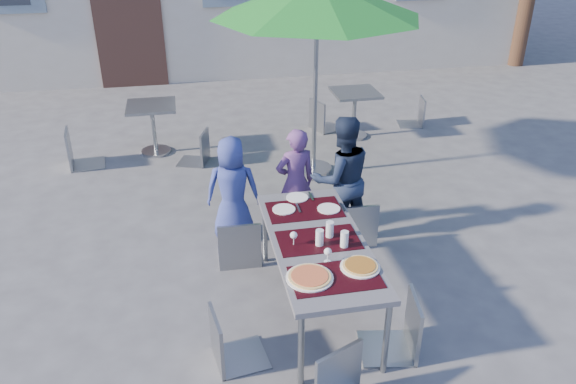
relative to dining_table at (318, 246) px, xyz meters
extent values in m
plane|color=#49484B|center=(0.07, 0.08, -0.70)|extent=(90.00, 90.00, 0.00)
cube|color=#3E261E|center=(-1.93, 7.55, 0.40)|extent=(1.30, 0.06, 2.20)
cylinder|color=#432B1C|center=(6.57, 7.58, 0.70)|extent=(0.36, 0.36, 2.80)
cube|color=#444348|center=(0.00, 0.00, 0.03)|extent=(0.80, 1.85, 0.05)
cylinder|color=gray|center=(-0.34, -0.86, -0.35)|extent=(0.05, 0.05, 0.70)
cylinder|color=gray|center=(0.34, -0.86, -0.35)|extent=(0.05, 0.05, 0.70)
cylinder|color=gray|center=(-0.34, 0.86, -0.35)|extent=(0.05, 0.05, 0.70)
cylinder|color=gray|center=(0.34, 0.86, -0.35)|extent=(0.05, 0.05, 0.70)
cube|color=black|center=(0.00, -0.55, 0.06)|extent=(0.70, 0.42, 0.01)
cube|color=black|center=(0.00, 0.00, 0.06)|extent=(0.70, 0.42, 0.01)
cube|color=black|center=(0.00, 0.55, 0.06)|extent=(0.70, 0.42, 0.01)
cylinder|color=white|center=(-0.20, -0.53, 0.07)|extent=(0.38, 0.38, 0.01)
cylinder|color=tan|center=(-0.20, -0.53, 0.08)|extent=(0.34, 0.34, 0.01)
cylinder|color=#AD3910|center=(-0.20, -0.53, 0.09)|extent=(0.29, 0.29, 0.01)
cylinder|color=white|center=(0.23, -0.47, 0.07)|extent=(0.32, 0.32, 0.01)
cylinder|color=tan|center=(0.23, -0.47, 0.08)|extent=(0.28, 0.28, 0.01)
cylinder|color=#833009|center=(0.23, -0.47, 0.09)|extent=(0.25, 0.25, 0.01)
cylinder|color=silver|center=(-0.01, -0.08, 0.13)|extent=(0.07, 0.07, 0.15)
cylinder|color=silver|center=(0.11, 0.04, 0.13)|extent=(0.07, 0.07, 0.15)
cylinder|color=silver|center=(0.19, -0.14, 0.13)|extent=(0.07, 0.07, 0.15)
cylinder|color=silver|center=(-0.23, -0.03, 0.06)|extent=(0.06, 0.06, 0.00)
cylinder|color=silver|center=(-0.23, -0.03, 0.09)|extent=(0.01, 0.01, 0.08)
sphere|color=silver|center=(-0.23, -0.03, 0.15)|extent=(0.06, 0.06, 0.06)
cylinder|color=silver|center=(-0.01, -0.33, 0.06)|extent=(0.06, 0.06, 0.00)
cylinder|color=silver|center=(-0.01, -0.33, 0.09)|extent=(0.01, 0.01, 0.08)
sphere|color=silver|center=(-0.01, -0.33, 0.15)|extent=(0.06, 0.06, 0.06)
cylinder|color=white|center=(-0.19, 0.58, 0.06)|extent=(0.22, 0.22, 0.01)
cube|color=#A0A2A8|center=(-0.05, 0.58, 0.06)|extent=(0.02, 0.18, 0.00)
cylinder|color=white|center=(0.23, 0.51, 0.06)|extent=(0.22, 0.22, 0.01)
cube|color=#A0A2A8|center=(0.37, 0.51, 0.06)|extent=(0.02, 0.18, 0.00)
cylinder|color=white|center=(-0.02, 0.79, 0.06)|extent=(0.22, 0.22, 0.01)
cube|color=#A0A2A8|center=(0.12, 0.79, 0.06)|extent=(0.02, 0.18, 0.00)
imported|color=#313D88|center=(-0.60, 1.40, -0.10)|extent=(0.63, 0.46, 1.19)
imported|color=#5D366E|center=(0.09, 1.39, -0.07)|extent=(0.50, 0.37, 1.25)
imported|color=#1C263D|center=(0.56, 1.21, 0.01)|extent=(0.72, 0.45, 1.42)
cube|color=gray|center=(-0.61, 0.98, -0.23)|extent=(0.45, 0.45, 0.03)
cube|color=gray|center=(-0.61, 0.77, 0.03)|extent=(0.43, 0.05, 0.52)
cylinder|color=gray|center=(-0.41, 1.16, -0.47)|extent=(0.02, 0.02, 0.45)
cylinder|color=gray|center=(-0.79, 1.17, -0.47)|extent=(0.02, 0.02, 0.45)
cylinder|color=gray|center=(-0.43, 0.79, -0.47)|extent=(0.02, 0.02, 0.45)
cylinder|color=gray|center=(-0.80, 0.80, -0.47)|extent=(0.02, 0.02, 0.45)
cube|color=#939A9E|center=(0.06, 1.24, -0.27)|extent=(0.46, 0.46, 0.03)
cube|color=#939A9E|center=(0.09, 1.05, -0.03)|extent=(0.40, 0.10, 0.48)
cylinder|color=#939A9E|center=(0.19, 1.44, -0.49)|extent=(0.02, 0.02, 0.42)
cylinder|color=#939A9E|center=(-0.14, 1.38, -0.49)|extent=(0.02, 0.02, 0.42)
cylinder|color=#939A9E|center=(0.25, 1.10, -0.49)|extent=(0.02, 0.02, 0.42)
cylinder|color=#939A9E|center=(-0.08, 1.04, -0.49)|extent=(0.02, 0.02, 0.42)
cube|color=#8E9499|center=(0.69, 1.11, -0.23)|extent=(0.45, 0.45, 0.03)
cube|color=#8E9499|center=(0.68, 0.91, 0.03)|extent=(0.44, 0.05, 0.52)
cylinder|color=#8E9499|center=(0.88, 1.29, -0.47)|extent=(0.02, 0.02, 0.46)
cylinder|color=#8E9499|center=(0.51, 1.31, -0.47)|extent=(0.02, 0.02, 0.46)
cylinder|color=#8E9499|center=(0.87, 0.92, -0.47)|extent=(0.02, 0.02, 0.46)
cylinder|color=#8E9499|center=(0.49, 0.93, -0.47)|extent=(0.02, 0.02, 0.46)
cube|color=gray|center=(-0.76, -0.50, -0.26)|extent=(0.46, 0.46, 0.03)
cube|color=gray|center=(-0.96, -0.52, -0.01)|extent=(0.09, 0.41, 0.49)
cylinder|color=gray|center=(-0.56, -0.64, -0.48)|extent=(0.02, 0.02, 0.43)
cylinder|color=gray|center=(-0.61, -0.30, -0.48)|extent=(0.02, 0.02, 0.43)
cylinder|color=gray|center=(-0.91, -0.69, -0.48)|extent=(0.02, 0.02, 0.43)
cylinder|color=gray|center=(-0.96, -0.35, -0.48)|extent=(0.02, 0.02, 0.43)
cube|color=gray|center=(0.45, -0.63, -0.23)|extent=(0.51, 0.51, 0.03)
cube|color=gray|center=(0.65, -0.67, 0.03)|extent=(0.11, 0.44, 0.52)
cylinder|color=gray|center=(0.30, -0.41, -0.47)|extent=(0.02, 0.02, 0.46)
cylinder|color=gray|center=(0.23, -0.78, -0.47)|extent=(0.02, 0.02, 0.46)
cylinder|color=gray|center=(0.67, -0.48, -0.47)|extent=(0.02, 0.02, 0.46)
cylinder|color=gray|center=(0.60, -0.85, -0.47)|extent=(0.02, 0.02, 0.46)
cube|color=gray|center=(-0.02, -1.27, -0.24)|extent=(0.56, 0.56, 0.03)
cube|color=gray|center=(-0.10, -1.08, 0.01)|extent=(0.40, 0.20, 0.51)
cylinder|color=gray|center=(0.07, -1.03, -0.47)|extent=(0.02, 0.02, 0.45)
cylinder|color=#A0A2A8|center=(0.65, 2.83, -0.64)|extent=(0.50, 0.50, 0.10)
cylinder|color=gray|center=(0.65, 2.83, 0.50)|extent=(0.06, 0.06, 2.40)
cylinder|color=#A0A2A8|center=(-1.50, 4.00, -0.68)|extent=(0.44, 0.44, 0.04)
cylinder|color=gray|center=(-1.50, 4.00, -0.35)|extent=(0.06, 0.06, 0.70)
cube|color=gray|center=(-1.50, 4.00, 0.03)|extent=(0.70, 0.70, 0.04)
cube|color=gray|center=(-2.45, 3.74, -0.21)|extent=(0.50, 0.50, 0.03)
cube|color=gray|center=(-2.67, 3.72, 0.06)|extent=(0.08, 0.45, 0.54)
cylinder|color=gray|center=(-2.24, 3.57, -0.46)|extent=(0.02, 0.02, 0.48)
cylinder|color=gray|center=(-2.28, 3.96, -0.46)|extent=(0.02, 0.02, 0.48)
cylinder|color=gray|center=(-2.63, 3.53, -0.46)|extent=(0.02, 0.02, 0.48)
cylinder|color=gray|center=(-2.67, 3.91, -0.46)|extent=(0.02, 0.02, 0.48)
cube|color=gray|center=(-0.97, 3.54, -0.27)|extent=(0.51, 0.51, 0.03)
cube|color=gray|center=(-0.79, 3.48, -0.03)|extent=(0.16, 0.39, 0.48)
cylinder|color=gray|center=(-1.08, 3.76, -0.49)|extent=(0.02, 0.02, 0.42)
cylinder|color=gray|center=(-1.19, 3.43, -0.49)|extent=(0.02, 0.02, 0.42)
cylinder|color=gray|center=(-0.75, 3.65, -0.49)|extent=(0.02, 0.02, 0.42)
cylinder|color=gray|center=(-0.86, 3.32, -0.49)|extent=(0.02, 0.02, 0.42)
cylinder|color=#A0A2A8|center=(1.59, 4.04, -0.68)|extent=(0.44, 0.44, 0.04)
cylinder|color=gray|center=(1.59, 4.04, -0.35)|extent=(0.06, 0.06, 0.70)
cube|color=gray|center=(1.59, 4.04, 0.03)|extent=(0.70, 0.70, 0.04)
cube|color=gray|center=(1.27, 4.47, -0.24)|extent=(0.55, 0.55, 0.03)
cube|color=gray|center=(1.08, 4.40, 0.01)|extent=(0.18, 0.41, 0.51)
cylinder|color=gray|center=(1.51, 4.37, -0.47)|extent=(0.02, 0.02, 0.45)
cylinder|color=gray|center=(1.37, 4.71, -0.47)|extent=(0.02, 0.02, 0.45)
cylinder|color=gray|center=(1.17, 4.23, -0.47)|extent=(0.02, 0.02, 0.45)
cylinder|color=gray|center=(1.03, 4.57, -0.47)|extent=(0.02, 0.02, 0.45)
cube|color=gray|center=(2.69, 4.38, -0.28)|extent=(0.45, 0.45, 0.03)
cube|color=gray|center=(2.87, 4.35, -0.05)|extent=(0.10, 0.39, 0.46)
cylinder|color=gray|center=(2.56, 4.58, -0.49)|extent=(0.02, 0.02, 0.41)
cylinder|color=gray|center=(2.50, 4.25, -0.49)|extent=(0.02, 0.02, 0.41)
cylinder|color=gray|center=(2.89, 4.51, -0.49)|extent=(0.02, 0.02, 0.41)
cylinder|color=gray|center=(2.82, 4.19, -0.49)|extent=(0.02, 0.02, 0.41)
camera|label=1|loc=(-1.06, -3.99, 2.68)|focal=35.00mm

